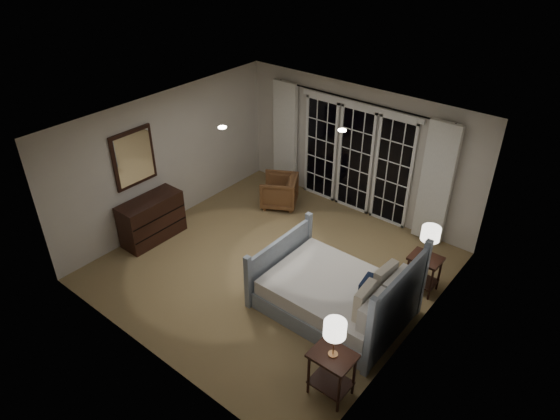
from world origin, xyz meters
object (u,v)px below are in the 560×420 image
Objects in this scene: armchair at (279,191)px; dresser at (152,219)px; bed at (337,295)px; lamp_left at (335,330)px; nightstand_left at (332,368)px; lamp_right at (431,234)px; nightstand_right at (424,268)px.

dresser is at bearing -53.71° from armchair.
bed is 3.99× the size of lamp_left.
lamp_left is (0.00, -0.00, 0.65)m from nightstand_left.
nightstand_left is 1.30× the size of lamp_left.
lamp_right is (0.00, 2.55, 0.61)m from nightstand_left.
dresser reaches higher than nightstand_left.
lamp_right is 0.79× the size of armchair.
lamp_right reaches higher than nightstand_right.
lamp_right is at bearing 89.91° from nightstand_left.
nightstand_right is 1.13× the size of lamp_right.
lamp_right is at bearing 89.91° from lamp_left.
lamp_right is (0.76, 1.27, 0.75)m from bed.
dresser is (-4.41, 0.78, -0.69)m from lamp_left.
lamp_right is (0.00, 2.55, -0.04)m from lamp_left.
armchair is at bearing 170.30° from lamp_right.
armchair reaches higher than nightstand_right.
lamp_left reaches higher than nightstand_left.
nightstand_right is 1.18× the size of lamp_left.
bed is 2.99× the size of armchair.
dresser reaches higher than nightstand_right.
lamp_right is 0.48× the size of dresser.
lamp_left is 4.53m from dresser.
bed is 1.68m from lamp_left.
dresser is (-4.41, -1.77, 0.00)m from nightstand_right.
lamp_left is 0.95× the size of lamp_right.
dresser is (-1.04, -2.35, 0.09)m from armchair.
nightstand_left is 4.60m from armchair.
bed reaches higher than armchair.
bed is 1.49m from nightstand_left.
nightstand_left is 0.98× the size of armchair.
bed is 1.66m from lamp_right.
bed is 3.69m from dresser.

